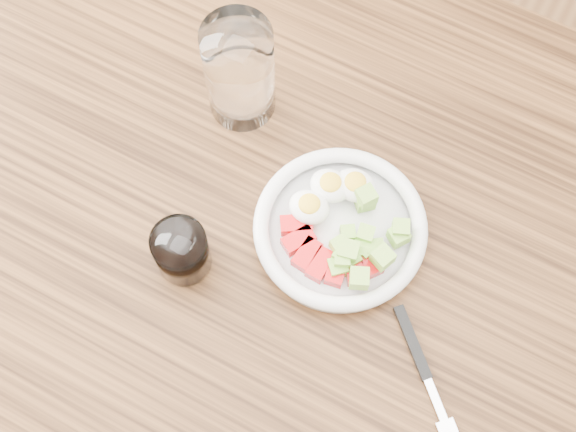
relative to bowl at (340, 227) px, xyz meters
name	(u,v)px	position (x,y,z in m)	size (l,w,h in m)	color
ground	(290,358)	(-0.05, -0.03, -0.79)	(4.00, 4.00, 0.00)	brown
dining_table	(291,260)	(-0.05, -0.03, -0.12)	(1.50, 0.90, 0.77)	brown
bowl	(340,227)	(0.00, 0.00, 0.00)	(0.21, 0.21, 0.05)	white
fork	(421,363)	(0.16, -0.10, -0.02)	(0.15, 0.14, 0.01)	black
water_glass	(239,72)	(-0.20, 0.10, 0.06)	(0.09, 0.09, 0.16)	white
coffee_glass	(182,251)	(-0.15, -0.12, 0.02)	(0.07, 0.07, 0.08)	white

